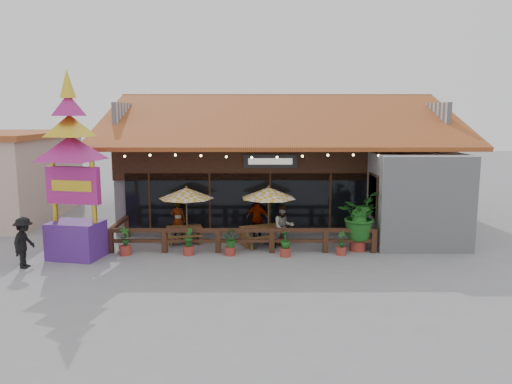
{
  "coord_description": "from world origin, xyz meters",
  "views": [
    {
      "loc": [
        -1.15,
        -18.52,
        5.14
      ],
      "look_at": [
        -1.09,
        1.5,
        1.97
      ],
      "focal_mm": 35.0,
      "sensor_mm": 36.0,
      "label": 1
    }
  ],
  "objects_px": {
    "tropical_plant": "(359,216)",
    "umbrella_right": "(269,193)",
    "picnic_table_left": "(184,232)",
    "umbrella_left": "(186,193)",
    "thai_sign_tower": "(71,153)",
    "pedestrian": "(24,243)",
    "picnic_table_right": "(261,232)"
  },
  "relations": [
    {
      "from": "umbrella_right",
      "to": "picnic_table_right",
      "type": "distance_m",
      "value": 1.58
    },
    {
      "from": "umbrella_right",
      "to": "picnic_table_right",
      "type": "bearing_deg",
      "value": -147.23
    },
    {
      "from": "picnic_table_left",
      "to": "tropical_plant",
      "type": "xyz_separation_m",
      "value": [
        6.72,
        -1.11,
        0.86
      ]
    },
    {
      "from": "picnic_table_left",
      "to": "umbrella_left",
      "type": "bearing_deg",
      "value": -3.92
    },
    {
      "from": "thai_sign_tower",
      "to": "umbrella_right",
      "type": "bearing_deg",
      "value": 15.85
    },
    {
      "from": "umbrella_left",
      "to": "picnic_table_left",
      "type": "bearing_deg",
      "value": 176.08
    },
    {
      "from": "umbrella_left",
      "to": "umbrella_right",
      "type": "xyz_separation_m",
      "value": [
        3.25,
        -0.06,
        0.01
      ]
    },
    {
      "from": "thai_sign_tower",
      "to": "tropical_plant",
      "type": "xyz_separation_m",
      "value": [
        10.3,
        0.93,
        -2.46
      ]
    },
    {
      "from": "picnic_table_right",
      "to": "thai_sign_tower",
      "type": "height_order",
      "value": "thai_sign_tower"
    },
    {
      "from": "umbrella_left",
      "to": "tropical_plant",
      "type": "bearing_deg",
      "value": -9.48
    },
    {
      "from": "picnic_table_left",
      "to": "pedestrian",
      "type": "bearing_deg",
      "value": -146.83
    },
    {
      "from": "picnic_table_left",
      "to": "pedestrian",
      "type": "distance_m",
      "value": 5.87
    },
    {
      "from": "umbrella_left",
      "to": "pedestrian",
      "type": "height_order",
      "value": "umbrella_left"
    },
    {
      "from": "umbrella_right",
      "to": "picnic_table_right",
      "type": "xyz_separation_m",
      "value": [
        -0.31,
        -0.2,
        -1.54
      ]
    },
    {
      "from": "umbrella_left",
      "to": "thai_sign_tower",
      "type": "relative_size",
      "value": 0.32
    },
    {
      "from": "picnic_table_left",
      "to": "picnic_table_right",
      "type": "relative_size",
      "value": 0.84
    },
    {
      "from": "picnic_table_left",
      "to": "picnic_table_right",
      "type": "bearing_deg",
      "value": -5.11
    },
    {
      "from": "pedestrian",
      "to": "umbrella_left",
      "type": "bearing_deg",
      "value": -54.47
    },
    {
      "from": "umbrella_left",
      "to": "tropical_plant",
      "type": "height_order",
      "value": "umbrella_left"
    },
    {
      "from": "umbrella_left",
      "to": "umbrella_right",
      "type": "height_order",
      "value": "umbrella_right"
    },
    {
      "from": "thai_sign_tower",
      "to": "tropical_plant",
      "type": "height_order",
      "value": "thai_sign_tower"
    },
    {
      "from": "picnic_table_right",
      "to": "thai_sign_tower",
      "type": "xyz_separation_m",
      "value": [
        -6.62,
        -1.77,
        3.27
      ]
    },
    {
      "from": "picnic_table_left",
      "to": "tropical_plant",
      "type": "bearing_deg",
      "value": -9.39
    },
    {
      "from": "umbrella_left",
      "to": "tropical_plant",
      "type": "xyz_separation_m",
      "value": [
        6.61,
        -1.1,
        -0.71
      ]
    },
    {
      "from": "picnic_table_left",
      "to": "thai_sign_tower",
      "type": "relative_size",
      "value": 0.23
    },
    {
      "from": "umbrella_left",
      "to": "thai_sign_tower",
      "type": "distance_m",
      "value": 4.56
    },
    {
      "from": "tropical_plant",
      "to": "pedestrian",
      "type": "bearing_deg",
      "value": -169.78
    },
    {
      "from": "umbrella_left",
      "to": "pedestrian",
      "type": "xyz_separation_m",
      "value": [
        -5.02,
        -3.2,
        -1.16
      ]
    },
    {
      "from": "pedestrian",
      "to": "picnic_table_left",
      "type": "bearing_deg",
      "value": -53.81
    },
    {
      "from": "umbrella_right",
      "to": "picnic_table_left",
      "type": "height_order",
      "value": "umbrella_right"
    },
    {
      "from": "tropical_plant",
      "to": "umbrella_right",
      "type": "bearing_deg",
      "value": 162.79
    },
    {
      "from": "umbrella_left",
      "to": "thai_sign_tower",
      "type": "bearing_deg",
      "value": -151.16
    }
  ]
}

